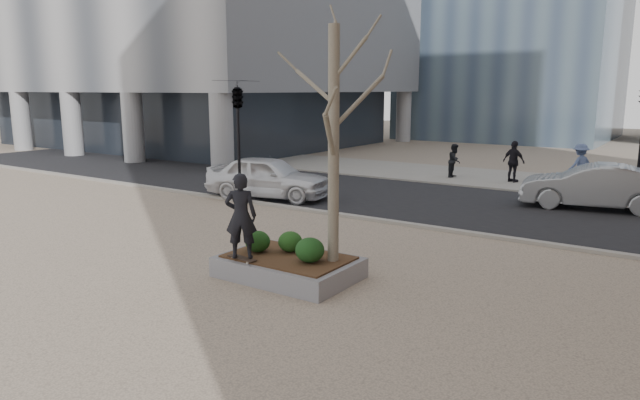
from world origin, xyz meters
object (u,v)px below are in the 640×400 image
Objects in this scene: skateboarder at (241,216)px; skateboard at (242,259)px; police_car at (268,177)px; planter at (289,267)px.

skateboard is at bearing 146.88° from skateboarder.
skateboard is 0.41× the size of skateboarder.
skateboarder reaches higher than skateboard.
police_car reaches higher than skateboard.
skateboarder reaches higher than police_car.
police_car is at bearing 131.95° from planter.
skateboarder is at bearing -172.05° from skateboard.
skateboard is at bearing -157.84° from police_car.
skateboard is 0.16× the size of police_car.
planter is 1.08m from skateboard.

